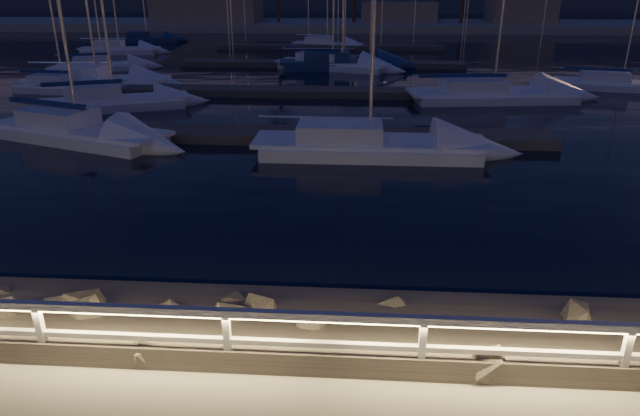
% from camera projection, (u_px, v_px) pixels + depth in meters
% --- Properties ---
extents(ground, '(400.00, 400.00, 0.00)m').
position_uv_depth(ground, '(168.00, 364.00, 9.10)').
color(ground, '#9F9B8F').
rests_on(ground, ground).
extents(harbor_water, '(400.00, 440.00, 0.60)m').
position_uv_depth(harbor_water, '(315.00, 86.00, 38.37)').
color(harbor_water, black).
rests_on(harbor_water, ground).
extents(guard_rail, '(44.11, 0.12, 1.06)m').
position_uv_depth(guard_rail, '(158.00, 323.00, 8.82)').
color(guard_rail, white).
rests_on(guard_rail, ground).
extents(floating_docks, '(22.00, 36.00, 0.40)m').
position_uv_depth(floating_docks, '(317.00, 75.00, 39.34)').
color(floating_docks, '#635952').
rests_on(floating_docks, ground).
extents(far_shore, '(160.00, 14.00, 5.20)m').
position_uv_depth(far_shore, '(338.00, 22.00, 77.56)').
color(far_shore, '#9F9B8F').
rests_on(far_shore, ground).
extents(sailboat_a, '(6.35, 2.65, 10.55)m').
position_uv_depth(sailboat_a, '(61.00, 86.00, 34.18)').
color(sailboat_a, white).
rests_on(sailboat_a, ground).
extents(sailboat_b, '(8.52, 5.06, 14.07)m').
position_uv_depth(sailboat_b, '(75.00, 129.00, 23.94)').
color(sailboat_b, white).
rests_on(sailboat_b, ground).
extents(sailboat_c, '(8.93, 2.75, 15.09)m').
position_uv_depth(sailboat_c, '(363.00, 143.00, 21.94)').
color(sailboat_c, white).
rests_on(sailboat_c, ground).
extents(sailboat_e, '(7.71, 4.80, 12.85)m').
position_uv_depth(sailboat_e, '(111.00, 101.00, 29.64)').
color(sailboat_e, white).
rests_on(sailboat_e, ground).
extents(sailboat_f, '(8.85, 3.04, 14.87)m').
position_uv_depth(sailboat_f, '(94.00, 80.00, 35.71)').
color(sailboat_f, white).
rests_on(sailboat_f, ground).
extents(sailboat_g, '(8.95, 5.08, 14.67)m').
position_uv_depth(sailboat_g, '(330.00, 63.00, 42.97)').
color(sailboat_g, white).
rests_on(sailboat_g, ground).
extents(sailboat_h, '(9.68, 3.94, 15.91)m').
position_uv_depth(sailboat_h, '(489.00, 93.00, 31.67)').
color(sailboat_h, white).
rests_on(sailboat_h, ground).
extents(sailboat_i, '(7.26, 2.97, 12.09)m').
position_uv_depth(sailboat_i, '(117.00, 49.00, 51.98)').
color(sailboat_i, white).
rests_on(sailboat_i, ground).
extents(sailboat_j, '(6.82, 4.12, 11.27)m').
position_uv_depth(sailboat_j, '(101.00, 65.00, 42.45)').
color(sailboat_j, white).
rests_on(sailboat_j, ground).
extents(sailboat_k, '(9.68, 3.76, 16.02)m').
position_uv_depth(sailboat_k, '(339.00, 63.00, 43.03)').
color(sailboat_k, navy).
rests_on(sailboat_k, ground).
extents(sailboat_l, '(7.91, 4.08, 12.90)m').
position_uv_depth(sailboat_l, '(618.00, 83.00, 35.07)').
color(sailboat_l, white).
rests_on(sailboat_l, ground).
extents(sailboat_m, '(6.97, 4.11, 11.56)m').
position_uv_depth(sailboat_m, '(145.00, 38.00, 61.31)').
color(sailboat_m, navy).
rests_on(sailboat_m, ground).
extents(sailboat_n, '(7.08, 3.63, 11.63)m').
position_uv_depth(sailboat_n, '(325.00, 44.00, 56.38)').
color(sailboat_n, white).
rests_on(sailboat_n, ground).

